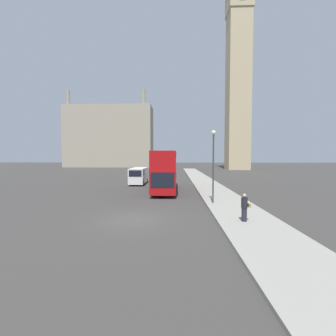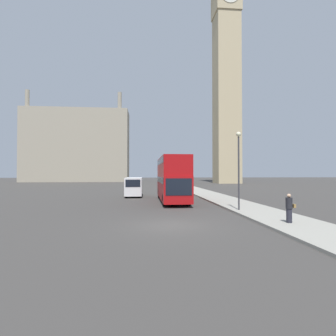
{
  "view_description": "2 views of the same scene",
  "coord_description": "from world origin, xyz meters",
  "px_view_note": "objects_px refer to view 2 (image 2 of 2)",
  "views": [
    {
      "loc": [
        2.63,
        -13.41,
        3.79
      ],
      "look_at": [
        1.66,
        13.38,
        2.51
      ],
      "focal_mm": 24.0,
      "sensor_mm": 36.0,
      "label": 1
    },
    {
      "loc": [
        -1.33,
        -14.3,
        2.86
      ],
      "look_at": [
        1.54,
        18.04,
        3.48
      ],
      "focal_mm": 28.0,
      "sensor_mm": 36.0,
      "label": 2
    }
  ],
  "objects_px": {
    "pedestrian": "(289,208)",
    "white_van": "(134,186)",
    "street_lamp": "(239,159)",
    "clock_tower": "(226,59)",
    "red_double_decker_bus": "(172,177)"
  },
  "relations": [
    {
      "from": "red_double_decker_bus",
      "to": "pedestrian",
      "type": "height_order",
      "value": "red_double_decker_bus"
    },
    {
      "from": "white_van",
      "to": "pedestrian",
      "type": "height_order",
      "value": "white_van"
    },
    {
      "from": "white_van",
      "to": "pedestrian",
      "type": "distance_m",
      "value": 20.78
    },
    {
      "from": "red_double_decker_bus",
      "to": "pedestrian",
      "type": "xyz_separation_m",
      "value": [
        5.12,
        -12.54,
        -1.51
      ]
    },
    {
      "from": "white_van",
      "to": "red_double_decker_bus",
      "type": "bearing_deg",
      "value": -56.3
    },
    {
      "from": "clock_tower",
      "to": "street_lamp",
      "type": "relative_size",
      "value": 11.92
    },
    {
      "from": "red_double_decker_bus",
      "to": "white_van",
      "type": "relative_size",
      "value": 1.9
    },
    {
      "from": "red_double_decker_bus",
      "to": "street_lamp",
      "type": "bearing_deg",
      "value": -60.74
    },
    {
      "from": "red_double_decker_bus",
      "to": "pedestrian",
      "type": "distance_m",
      "value": 13.63
    },
    {
      "from": "clock_tower",
      "to": "white_van",
      "type": "relative_size",
      "value": 12.46
    },
    {
      "from": "white_van",
      "to": "pedestrian",
      "type": "relative_size",
      "value": 3.5
    },
    {
      "from": "red_double_decker_bus",
      "to": "street_lamp",
      "type": "height_order",
      "value": "street_lamp"
    },
    {
      "from": "pedestrian",
      "to": "white_van",
      "type": "bearing_deg",
      "value": 116.24
    },
    {
      "from": "pedestrian",
      "to": "street_lamp",
      "type": "bearing_deg",
      "value": 100.56
    },
    {
      "from": "pedestrian",
      "to": "clock_tower",
      "type": "bearing_deg",
      "value": 75.41
    }
  ]
}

